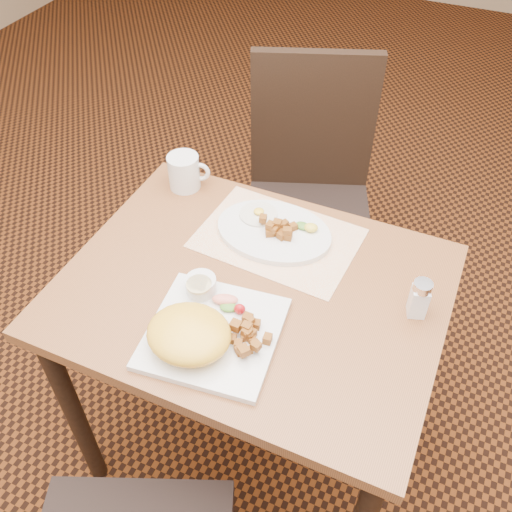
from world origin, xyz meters
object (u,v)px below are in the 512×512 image
object	(u,v)px
table	(252,315)
plate_square	(214,333)
plate_oval	(274,232)
coffee_mug	(185,172)
chair_far	(310,185)
salt_shaker	(419,298)

from	to	relation	value
table	plate_square	bearing A→B (deg)	-95.97
plate_square	plate_oval	xyz separation A→B (m)	(-0.01, 0.36, 0.00)
table	plate_square	size ratio (longest dim) A/B	3.21
plate_oval	coffee_mug	world-z (taller)	coffee_mug
table	plate_square	xyz separation A→B (m)	(-0.02, -0.17, 0.12)
chair_far	plate_oval	xyz separation A→B (m)	(0.07, -0.50, 0.22)
chair_far	plate_square	size ratio (longest dim) A/B	3.46
salt_shaker	coffee_mug	size ratio (longest dim) A/B	0.86
salt_shaker	coffee_mug	world-z (taller)	same
chair_far	salt_shaker	world-z (taller)	chair_far
coffee_mug	chair_far	bearing A→B (deg)	59.54
salt_shaker	coffee_mug	bearing A→B (deg)	164.04
coffee_mug	table	bearing A→B (deg)	-39.85
plate_square	coffee_mug	world-z (taller)	coffee_mug
chair_far	plate_square	bearing A→B (deg)	74.30
plate_oval	chair_far	bearing A→B (deg)	97.68
plate_square	coffee_mug	bearing A→B (deg)	125.20
salt_shaker	plate_oval	bearing A→B (deg)	164.03
plate_oval	coffee_mug	xyz separation A→B (m)	(-0.31, 0.09, 0.04)
salt_shaker	coffee_mug	xyz separation A→B (m)	(-0.70, 0.20, -0.00)
table	plate_square	distance (m)	0.21
chair_far	salt_shaker	xyz separation A→B (m)	(0.46, -0.61, 0.26)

